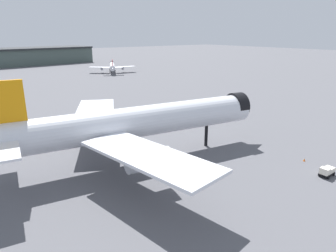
{
  "coord_description": "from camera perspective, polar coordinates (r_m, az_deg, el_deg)",
  "views": [
    {
      "loc": [
        -33.21,
        -50.12,
        25.93
      ],
      "look_at": [
        4.7,
        0.31,
        6.37
      ],
      "focal_mm": 32.45,
      "sensor_mm": 36.0,
      "label": 1
    }
  ],
  "objects": [
    {
      "name": "airliner_far_taxiway",
      "position": [
        210.15,
        -10.44,
        11.01
      ],
      "size": [
        28.88,
        32.16,
        9.47
      ],
      "rotation": [
        0.0,
        0.0,
        1.12
      ],
      "color": "white",
      "rests_on": "ground"
    },
    {
      "name": "airliner_near_gate",
      "position": [
        62.43,
        -6.33,
        0.56
      ],
      "size": [
        63.17,
        56.98,
        18.48
      ],
      "rotation": [
        0.0,
        0.0,
        -0.16
      ],
      "color": "silver",
      "rests_on": "ground"
    },
    {
      "name": "traffic_cone_near_nose",
      "position": [
        70.12,
        24.24,
        -5.81
      ],
      "size": [
        0.49,
        0.49,
        0.62
      ],
      "primitive_type": "cone",
      "color": "#F2600C",
      "rests_on": "ground"
    },
    {
      "name": "ground",
      "position": [
        65.48,
        -3.14,
        -6.13
      ],
      "size": [
        900.0,
        900.0,
        0.0
      ],
      "primitive_type": "plane",
      "color": "#56565B"
    },
    {
      "name": "baggage_tug_wing",
      "position": [
        64.79,
        27.68,
        -7.54
      ],
      "size": [
        3.22,
        1.91,
        1.85
      ],
      "rotation": [
        0.0,
        0.0,
        3.15
      ],
      "color": "black",
      "rests_on": "ground"
    }
  ]
}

